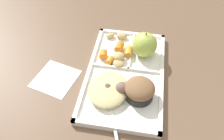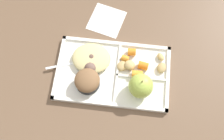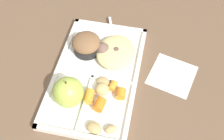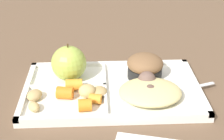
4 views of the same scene
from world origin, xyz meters
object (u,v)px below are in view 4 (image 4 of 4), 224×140
bran_muffin (145,66)px  green_apple (69,63)px  lunch_tray (112,90)px  plastic_fork (177,91)px

bran_muffin → green_apple: bearing=180.0°
lunch_tray → green_apple: (-0.09, 0.05, 0.04)m
lunch_tray → plastic_fork: size_ratio=2.43×
green_apple → plastic_fork: green_apple is taller
lunch_tray → green_apple: bearing=152.7°
green_apple → bran_muffin: green_apple is taller
green_apple → plastic_fork: 0.24m
plastic_fork → bran_muffin: bearing=132.3°
green_apple → bran_muffin: size_ratio=1.06×
lunch_tray → bran_muffin: bran_muffin is taller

